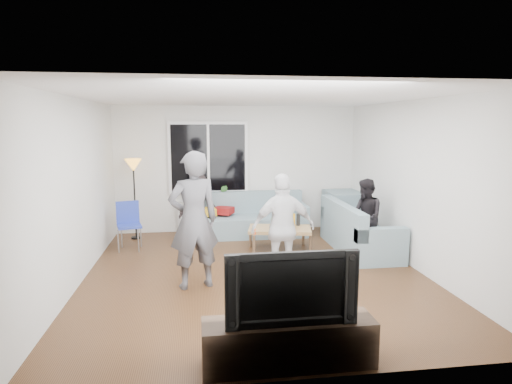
{
  "coord_description": "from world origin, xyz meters",
  "views": [
    {
      "loc": [
        -0.83,
        -6.12,
        2.22
      ],
      "look_at": [
        0.1,
        0.6,
        1.15
      ],
      "focal_mm": 30.0,
      "sensor_mm": 36.0,
      "label": 1
    }
  ],
  "objects": [
    {
      "name": "wall_back",
      "position": [
        0.0,
        2.77,
        1.3
      ],
      "size": [
        5.0,
        0.04,
        2.6
      ],
      "primitive_type": "cube",
      "color": "silver",
      "rests_on": "ground"
    },
    {
      "name": "wall_left",
      "position": [
        -2.52,
        0.0,
        1.3
      ],
      "size": [
        0.04,
        5.5,
        2.6
      ],
      "primitive_type": "cube",
      "color": "silver",
      "rests_on": "ground"
    },
    {
      "name": "player_right",
      "position": [
        0.35,
        -0.36,
        0.78
      ],
      "size": [
        0.93,
        0.43,
        1.55
      ],
      "primitive_type": "imported",
      "rotation": [
        0.0,
        0.0,
        3.2
      ],
      "color": "silver",
      "rests_on": "floor"
    },
    {
      "name": "spectator_right",
      "position": [
        2.02,
        0.74,
        0.66
      ],
      "size": [
        0.5,
        0.64,
        1.31
      ],
      "primitive_type": "imported",
      "rotation": [
        0.0,
        0.0,
        -1.57
      ],
      "color": "black",
      "rests_on": "floor"
    },
    {
      "name": "wall_right",
      "position": [
        2.52,
        0.0,
        1.3
      ],
      "size": [
        0.04,
        5.5,
        2.6
      ],
      "primitive_type": "cube",
      "color": "silver",
      "rests_on": "ground"
    },
    {
      "name": "bottle_d",
      "position": [
        0.83,
        1.09,
        0.53
      ],
      "size": [
        0.07,
        0.07,
        0.27
      ],
      "primitive_type": "cylinder",
      "color": "#FFAE16",
      "rests_on": "coffee_table"
    },
    {
      "name": "window_glass",
      "position": [
        -0.6,
        2.65,
        1.55
      ],
      "size": [
        1.5,
        0.02,
        1.35
      ],
      "primitive_type": "cube",
      "color": "black",
      "rests_on": "window_frame"
    },
    {
      "name": "ceiling",
      "position": [
        0.0,
        0.0,
        2.62
      ],
      "size": [
        5.0,
        5.5,
        0.04
      ],
      "primitive_type": "cube",
      "color": "white",
      "rests_on": "ground"
    },
    {
      "name": "tv_console",
      "position": [
        -0.02,
        -2.5,
        0.22
      ],
      "size": [
        1.6,
        0.4,
        0.44
      ],
      "primitive_type": "cube",
      "color": "#37271B",
      "rests_on": "floor"
    },
    {
      "name": "bottle_b",
      "position": [
        0.46,
        1.02,
        0.51
      ],
      "size": [
        0.08,
        0.08,
        0.23
      ],
      "primitive_type": "cylinder",
      "color": "#3F8918",
      "rests_on": "coffee_table"
    },
    {
      "name": "floor_lamp",
      "position": [
        -2.05,
        2.32,
        0.78
      ],
      "size": [
        0.32,
        0.32,
        1.56
      ],
      "primitive_type": null,
      "color": "#FFA530",
      "rests_on": "floor"
    },
    {
      "name": "player_left",
      "position": [
        -0.89,
        -0.42,
        0.94
      ],
      "size": [
        0.78,
        0.62,
        1.88
      ],
      "primitive_type": "imported",
      "rotation": [
        0.0,
        0.0,
        3.41
      ],
      "color": "#4A494E",
      "rests_on": "floor"
    },
    {
      "name": "vase",
      "position": [
        -0.95,
        2.62,
        0.71
      ],
      "size": [
        0.21,
        0.21,
        0.18
      ],
      "primitive_type": "imported",
      "rotation": [
        0.0,
        0.0,
        -0.22
      ],
      "color": "silver",
      "rests_on": "radiator"
    },
    {
      "name": "cushion_yellow",
      "position": [
        -0.68,
        2.25,
        0.51
      ],
      "size": [
        0.43,
        0.38,
        0.14
      ],
      "primitive_type": "cube",
      "rotation": [
        0.0,
        0.0,
        0.16
      ],
      "color": "#C18D1C",
      "rests_on": "sofa_back_section"
    },
    {
      "name": "sofa_back_section",
      "position": [
        0.19,
        2.27,
        0.42
      ],
      "size": [
        2.3,
        0.85,
        0.85
      ],
      "primitive_type": null,
      "color": "slate",
      "rests_on": "floor"
    },
    {
      "name": "bottle_c",
      "position": [
        0.7,
        1.28,
        0.5
      ],
      "size": [
        0.07,
        0.07,
        0.2
      ],
      "primitive_type": "cylinder",
      "color": "#32170B",
      "rests_on": "coffee_table"
    },
    {
      "name": "spectator_back",
      "position": [
        -0.81,
        2.3,
        0.63
      ],
      "size": [
        0.89,
        0.61,
        1.27
      ],
      "primitive_type": "imported",
      "rotation": [
        0.0,
        0.0,
        0.18
      ],
      "color": "black",
      "rests_on": "floor"
    },
    {
      "name": "potted_plant",
      "position": [
        -0.31,
        2.62,
        0.8
      ],
      "size": [
        0.22,
        0.19,
        0.36
      ],
      "primitive_type": "imported",
      "rotation": [
        0.0,
        0.0,
        -0.16
      ],
      "color": "#326127",
      "rests_on": "radiator"
    },
    {
      "name": "television",
      "position": [
        -0.02,
        -2.5,
        0.78
      ],
      "size": [
        1.2,
        0.16,
        0.69
      ],
      "primitive_type": "imported",
      "color": "black",
      "rests_on": "tv_console"
    },
    {
      "name": "window_mullion",
      "position": [
        -0.6,
        2.64,
        1.55
      ],
      "size": [
        0.05,
        0.03,
        1.35
      ],
      "primitive_type": "cube",
      "color": "white",
      "rests_on": "window_frame"
    },
    {
      "name": "bottle_e",
      "position": [
        0.97,
        1.31,
        0.51
      ],
      "size": [
        0.07,
        0.07,
        0.22
      ],
      "primitive_type": "cylinder",
      "color": "black",
      "rests_on": "coffee_table"
    },
    {
      "name": "cushion_red",
      "position": [
        -0.32,
        2.33,
        0.51
      ],
      "size": [
        0.46,
        0.43,
        0.13
      ],
      "primitive_type": "cube",
      "rotation": [
        0.0,
        0.0,
        -0.49
      ],
      "color": "maroon",
      "rests_on": "sofa_back_section"
    },
    {
      "name": "radiator",
      "position": [
        -0.6,
        2.65,
        0.31
      ],
      "size": [
        1.3,
        0.12,
        0.62
      ],
      "primitive_type": "cube",
      "color": "silver",
      "rests_on": "floor"
    },
    {
      "name": "sofa_right_section",
      "position": [
        2.02,
        0.97,
        0.42
      ],
      "size": [
        2.0,
        0.85,
        0.85
      ],
      "primitive_type": null,
      "rotation": [
        0.0,
        0.0,
        1.57
      ],
      "color": "slate",
      "rests_on": "floor"
    },
    {
      "name": "pitcher",
      "position": [
        0.66,
        1.1,
        0.49
      ],
      "size": [
        0.17,
        0.17,
        0.17
      ],
      "primitive_type": "cylinder",
      "color": "maroon",
      "rests_on": "coffee_table"
    },
    {
      "name": "window_frame",
      "position": [
        -0.6,
        2.69,
        1.55
      ],
      "size": [
        1.62,
        0.06,
        1.47
      ],
      "primitive_type": "cube",
      "color": "white",
      "rests_on": "wall_back"
    },
    {
      "name": "coffee_table",
      "position": [
        0.61,
        1.18,
        0.2
      ],
      "size": [
        1.2,
        0.8,
        0.4
      ],
      "primitive_type": "cube",
      "rotation": [
        0.0,
        0.0,
        -0.2
      ],
      "color": "#AA8852",
      "rests_on": "floor"
    },
    {
      "name": "sofa_corner",
      "position": [
        2.25,
        2.27,
        0.42
      ],
      "size": [
        0.85,
        0.85,
        0.85
      ],
      "primitive_type": "cube",
      "color": "slate",
      "rests_on": "floor"
    },
    {
      "name": "side_chair",
      "position": [
        -2.05,
        1.53,
        0.43
      ],
      "size": [
        0.49,
        0.49,
        0.86
      ],
      "primitive_type": null,
      "rotation": [
        0.0,
        0.0,
        0.25
      ],
      "color": "#293DB1",
      "rests_on": "floor"
    },
    {
      "name": "wall_front",
      "position": [
        0.0,
        -2.77,
        1.3
      ],
      "size": [
        5.0,
        0.04,
        2.6
      ],
      "primitive_type": "cube",
      "color": "silver",
      "rests_on": "ground"
    },
    {
      "name": "floor",
      "position": [
        0.0,
        0.0,
        -0.02
      ],
      "size": [
        5.0,
        5.5,
        0.04
      ],
      "primitive_type": "cube",
      "color": "#56351C",
      "rests_on": "ground"
    }
  ]
}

